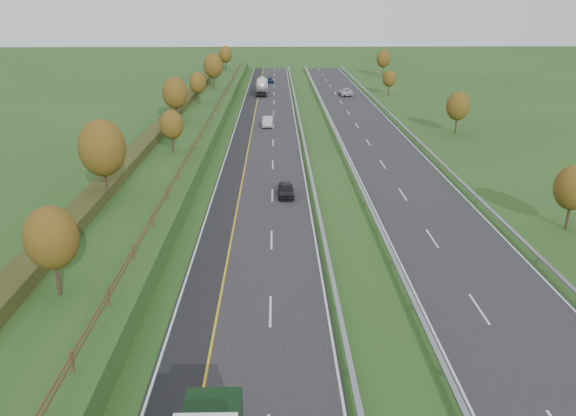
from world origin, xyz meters
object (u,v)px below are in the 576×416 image
car_silver_mid (268,121)px  car_oncoming (346,92)px  road_tanker (262,86)px  car_small_far (270,80)px  car_dark_near (286,190)px

car_silver_mid → car_oncoming: size_ratio=0.84×
road_tanker → car_silver_mid: size_ratio=2.34×
road_tanker → car_silver_mid: road_tanker is taller
car_small_far → car_silver_mid: bearing=-96.2°
road_tanker → car_oncoming: size_ratio=1.96×
car_dark_near → car_oncoming: 70.73m
car_dark_near → car_small_far: bearing=90.2°
car_small_far → car_dark_near: bearing=-94.8°
car_dark_near → car_silver_mid: car_silver_mid is taller
road_tanker → car_silver_mid: bearing=-87.1°
car_small_far → car_oncoming: car_oncoming is taller
car_dark_near → car_silver_mid: 36.38m
road_tanker → car_dark_near: size_ratio=2.72×
road_tanker → car_dark_near: road_tanker is taller
car_oncoming → road_tanker: bearing=-10.6°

